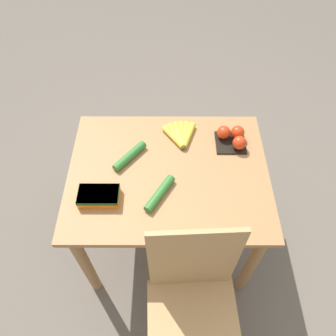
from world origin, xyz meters
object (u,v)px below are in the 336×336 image
object	(u,v)px
banana_bunch	(180,136)
cucumber_near	(129,156)
carrot_bag	(98,196)
chair	(192,302)
tomato_pack	(233,137)
cucumber_far	(159,193)

from	to	relation	value
banana_bunch	cucumber_near	xyz separation A→B (m)	(0.27, 0.14, 0.00)
banana_bunch	carrot_bag	size ratio (longest dim) A/B	0.99
chair	carrot_bag	size ratio (longest dim) A/B	5.23
chair	tomato_pack	size ratio (longest dim) A/B	6.32
cucumber_far	chair	bearing A→B (deg)	109.81
chair	carrot_bag	bearing A→B (deg)	134.49
banana_bunch	tomato_pack	world-z (taller)	tomato_pack
tomato_pack	carrot_bag	xyz separation A→B (m)	(0.67, 0.36, -0.01)
banana_bunch	carrot_bag	world-z (taller)	carrot_bag
tomato_pack	cucumber_near	xyz separation A→B (m)	(0.54, 0.12, -0.02)
chair	cucumber_near	size ratio (longest dim) A/B	5.20
tomato_pack	cucumber_far	distance (m)	0.52
chair	banana_bunch	size ratio (longest dim) A/B	5.29
chair	tomato_pack	world-z (taller)	chair
tomato_pack	cucumber_far	bearing A→B (deg)	41.80
carrot_bag	tomato_pack	bearing A→B (deg)	-151.55
cucumber_near	cucumber_far	bearing A→B (deg)	124.86
carrot_bag	cucumber_near	xyz separation A→B (m)	(-0.13, -0.25, -0.01)
chair	carrot_bag	xyz separation A→B (m)	(0.44, -0.41, 0.27)
tomato_pack	carrot_bag	distance (m)	0.76
banana_bunch	cucumber_near	size ratio (longest dim) A/B	0.98
tomato_pack	carrot_bag	size ratio (longest dim) A/B	0.83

